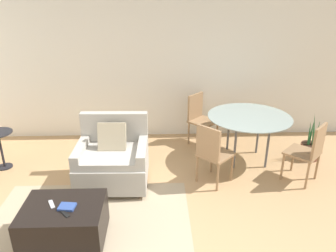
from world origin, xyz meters
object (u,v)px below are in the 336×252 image
object	(u,v)px
dining_chair_far_left	(200,116)
dining_chair_near_left	(212,151)
book_stack	(67,207)
dining_chair_near_right	(309,149)
ottoman	(64,222)
potted_plant_small	(310,148)
tv_remote_primary	(64,213)
armchair	(113,160)
side_table	(0,143)
tv_remote_secondary	(52,204)
dining_table	(249,120)

from	to	relation	value
dining_chair_far_left	dining_chair_near_left	bearing A→B (deg)	-90.00
book_stack	dining_chair_near_right	world-z (taller)	dining_chair_near_right
ottoman	dining_chair_near_left	world-z (taller)	dining_chair_near_left
ottoman	dining_chair_far_left	distance (m)	3.05
dining_chair_near_left	potted_plant_small	world-z (taller)	dining_chair_near_left
ottoman	tv_remote_primary	distance (m)	0.25
armchair	ottoman	world-z (taller)	armchair
dining_chair_near_left	book_stack	bearing A→B (deg)	-146.41
dining_chair_near_left	dining_chair_near_right	bearing A→B (deg)	0.00
dining_chair_near_left	tv_remote_primary	bearing A→B (deg)	-144.34
side_table	potted_plant_small	bearing A→B (deg)	1.35
ottoman	potted_plant_small	world-z (taller)	potted_plant_small
tv_remote_primary	dining_chair_near_left	size ratio (longest dim) A/B	0.17
book_stack	side_table	distance (m)	2.23
tv_remote_secondary	book_stack	bearing A→B (deg)	-19.47
dining_chair_far_left	potted_plant_small	world-z (taller)	dining_chair_far_left
tv_remote_primary	dining_table	distance (m)	3.07
side_table	dining_chair_far_left	xyz separation A→B (m)	(3.15, 0.79, 0.10)
armchair	dining_table	size ratio (longest dim) A/B	0.76
dining_chair_near_right	dining_table	bearing A→B (deg)	135.00
tv_remote_secondary	dining_chair_near_right	size ratio (longest dim) A/B	0.17
book_stack	tv_remote_primary	distance (m)	0.09
armchair	dining_chair_near_left	world-z (taller)	armchair
tv_remote_primary	dining_chair_near_left	distance (m)	2.11
ottoman	side_table	distance (m)	2.18
dining_chair_near_right	potted_plant_small	size ratio (longest dim) A/B	1.11
tv_remote_primary	tv_remote_secondary	bearing A→B (deg)	138.16
side_table	tv_remote_secondary	bearing A→B (deg)	-52.47
book_stack	side_table	bearing A→B (deg)	130.19
ottoman	book_stack	distance (m)	0.23
tv_remote_primary	dining_table	xyz separation A→B (m)	(2.39, 1.91, 0.23)
dining_table	dining_chair_far_left	size ratio (longest dim) A/B	1.44
dining_chair_far_left	potted_plant_small	xyz separation A→B (m)	(1.73, -0.68, -0.33)
book_stack	tv_remote_primary	xyz separation A→B (m)	(-0.00, -0.09, -0.01)
ottoman	book_stack	world-z (taller)	book_stack
ottoman	potted_plant_small	xyz separation A→B (m)	(3.50, 1.79, -0.06)
tv_remote_primary	side_table	xyz separation A→B (m)	(-1.44, 1.80, -0.04)
potted_plant_small	book_stack	bearing A→B (deg)	-152.09
armchair	ottoman	size ratio (longest dim) A/B	1.15
dining_chair_far_left	potted_plant_small	size ratio (longest dim) A/B	1.11
dining_table	potted_plant_small	distance (m)	1.16
tv_remote_primary	dining_chair_far_left	size ratio (longest dim) A/B	0.17
side_table	dining_table	bearing A→B (deg)	1.67
tv_remote_secondary	dining_chair_far_left	distance (m)	3.08
armchair	book_stack	bearing A→B (deg)	-104.96
tv_remote_secondary	potted_plant_small	xyz separation A→B (m)	(3.62, 1.76, -0.28)
dining_chair_near_right	potted_plant_small	distance (m)	0.85
potted_plant_small	side_table	bearing A→B (deg)	-178.65
book_stack	dining_chair_near_left	size ratio (longest dim) A/B	0.20
dining_chair_near_right	dining_chair_far_left	size ratio (longest dim) A/B	1.00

